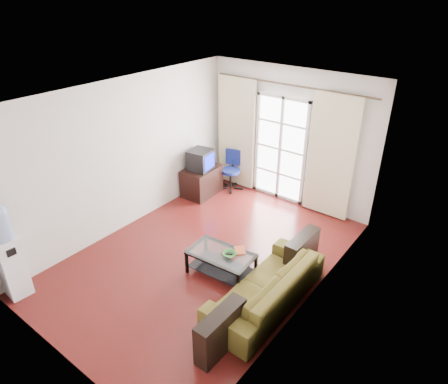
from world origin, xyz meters
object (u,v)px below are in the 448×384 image
Objects in this scene: tv_stand at (202,181)px; task_chair at (231,177)px; crt_tv at (200,160)px; coffee_table at (221,261)px; water_cooler at (7,249)px; sofa at (266,286)px.

task_chair is at bearing 58.73° from tv_stand.
crt_tv is (0.00, -0.04, 0.51)m from tv_stand.
coffee_table is 2.96m from task_chair.
tv_stand is 0.54× the size of water_cooler.
tv_stand is at bearing -123.97° from sofa.
crt_tv is 3.96m from water_cooler.
tv_stand reaches higher than sofa.
crt_tv reaches higher than coffee_table.
sofa is 3.60m from task_chair.
sofa reaches higher than coffee_table.
task_chair is at bearing 54.91° from crt_tv.
coffee_table is at bearing -75.64° from task_chair.
tv_stand is (-2.86, 1.96, 0.00)m from sofa.
coffee_table is 2.03× the size of crt_tv.
task_chair is at bearing 88.99° from water_cooler.
task_chair reaches higher than sofa.
crt_tv is (-1.97, 1.81, 0.55)m from coffee_table.
sofa is 1.95× the size of coffee_table.
water_cooler is at bearing -94.28° from tv_stand.
coffee_table is at bearing -51.08° from crt_tv.
water_cooler is (-0.11, -3.96, -0.02)m from crt_tv.
coffee_table is (-0.88, 0.10, -0.03)m from sofa.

